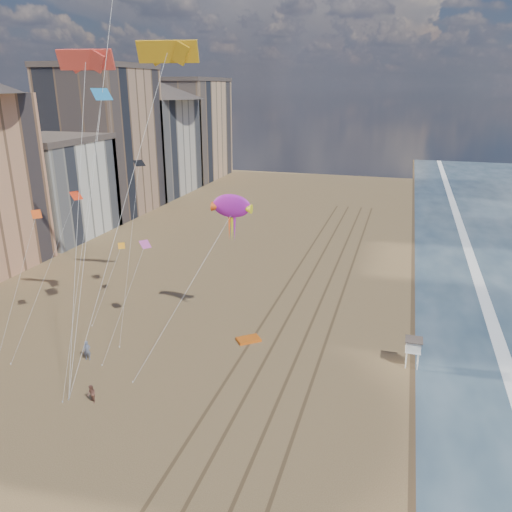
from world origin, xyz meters
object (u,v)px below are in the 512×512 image
Objects in this scene: show_kite at (232,206)px; kite_flyer_a at (87,350)px; kite_flyer_b at (92,394)px; grounded_kite at (249,339)px; lifeguard_stand at (413,346)px.

show_kite is 9.40× the size of kite_flyer_a.
kite_flyer_b is at bearing -113.86° from show_kite.
grounded_kite is 0.13× the size of show_kite.
kite_flyer_a reaches higher than kite_flyer_b.
lifeguard_stand is 1.45× the size of kite_flyer_a.
kite_flyer_b is (4.42, -5.84, -0.17)m from kite_flyer_a.
show_kite is (-2.28, 1.85, 13.46)m from grounded_kite.
kite_flyer_a is (-29.73, -7.66, -1.20)m from lifeguard_stand.
lifeguard_stand is at bearing -40.02° from grounded_kite.
show_kite is at bearing 173.24° from lifeguard_stand.
grounded_kite is at bearing 178.84° from lifeguard_stand.
lifeguard_stand is 30.73m from kite_flyer_a.
show_kite reaches higher than kite_flyer_a.
lifeguard_stand is 1.76× the size of kite_flyer_b.
lifeguard_stand reaches higher than grounded_kite.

